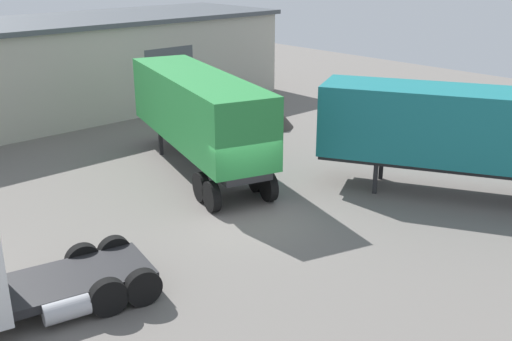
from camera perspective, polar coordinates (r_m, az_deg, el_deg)
ground_plane at (r=20.46m, az=-0.13°, el=-4.50°), size 60.00×60.00×0.00m
warehouse_building at (r=34.41m, az=-20.78°, el=8.83°), size 29.68×8.01×5.16m
container_trailer_green at (r=24.14m, az=-5.51°, el=5.66°), size 5.22×10.12×4.00m
container_trailer_yellow at (r=22.76m, az=20.59°, el=3.58°), size 7.51×11.06×3.98m
gravel_pile at (r=30.98m, az=1.30°, el=5.51°), size 2.52×2.52×1.49m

